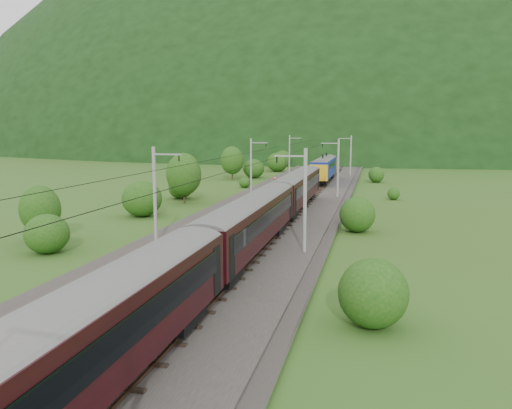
# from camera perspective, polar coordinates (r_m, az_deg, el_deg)

# --- Properties ---
(ground) EXTENTS (600.00, 600.00, 0.00)m
(ground) POSITION_cam_1_polar(r_m,az_deg,el_deg) (40.35, -3.27, -5.33)
(ground) COLOR #3D591C
(ground) RESTS_ON ground
(railbed) EXTENTS (14.00, 220.00, 0.30)m
(railbed) POSITION_cam_1_polar(r_m,az_deg,el_deg) (49.73, 0.10, -2.44)
(railbed) COLOR #38332D
(railbed) RESTS_ON ground
(track_left) EXTENTS (2.40, 220.00, 0.27)m
(track_left) POSITION_cam_1_polar(r_m,az_deg,el_deg) (50.30, -2.56, -2.07)
(track_left) COLOR #523723
(track_left) RESTS_ON railbed
(track_right) EXTENTS (2.40, 220.00, 0.27)m
(track_right) POSITION_cam_1_polar(r_m,az_deg,el_deg) (49.19, 2.82, -2.31)
(track_right) COLOR #523723
(track_right) RESTS_ON railbed
(catenary_left) EXTENTS (2.54, 192.28, 8.00)m
(catenary_left) POSITION_cam_1_polar(r_m,az_deg,el_deg) (71.81, -0.51, 4.53)
(catenary_left) COLOR gray
(catenary_left) RESTS_ON railbed
(catenary_right) EXTENTS (2.54, 192.28, 8.00)m
(catenary_right) POSITION_cam_1_polar(r_m,az_deg,el_deg) (69.82, 9.30, 4.29)
(catenary_right) COLOR gray
(catenary_right) RESTS_ON railbed
(overhead_wires) EXTENTS (4.83, 198.00, 0.03)m
(overhead_wires) POSITION_cam_1_polar(r_m,az_deg,el_deg) (48.86, 0.10, 5.58)
(overhead_wires) COLOR black
(overhead_wires) RESTS_ON ground
(mountain_main) EXTENTS (504.00, 360.00, 244.00)m
(mountain_main) POSITION_cam_1_polar(r_m,az_deg,el_deg) (297.79, 11.59, 6.71)
(mountain_main) COLOR black
(mountain_main) RESTS_ON ground
(mountain_ridge) EXTENTS (336.00, 280.00, 132.00)m
(mountain_ridge) POSITION_cam_1_polar(r_m,az_deg,el_deg) (362.26, -7.62, 7.15)
(mountain_ridge) COLOR black
(mountain_ridge) RESTS_ON ground
(train) EXTENTS (2.90, 115.86, 5.05)m
(train) POSITION_cam_1_polar(r_m,az_deg,el_deg) (37.31, -0.59, -1.06)
(train) COLOR black
(train) RESTS_ON ground
(hazard_post_near) EXTENTS (0.15, 0.15, 1.40)m
(hazard_post_near) POSITION_cam_1_polar(r_m,az_deg,el_deg) (73.76, 4.28, 1.88)
(hazard_post_near) COLOR red
(hazard_post_near) RESTS_ON railbed
(hazard_post_far) EXTENTS (0.17, 0.17, 1.61)m
(hazard_post_far) POSITION_cam_1_polar(r_m,az_deg,el_deg) (74.85, 5.18, 2.05)
(hazard_post_far) COLOR red
(hazard_post_far) RESTS_ON railbed
(signal) EXTENTS (0.23, 0.23, 2.06)m
(signal) POSITION_cam_1_polar(r_m,az_deg,el_deg) (76.04, 2.18, 2.49)
(signal) COLOR black
(signal) RESTS_ON railbed
(vegetation_left) EXTENTS (12.36, 140.83, 6.58)m
(vegetation_left) POSITION_cam_1_polar(r_m,az_deg,el_deg) (71.83, -6.82, 2.87)
(vegetation_left) COLOR #154713
(vegetation_left) RESTS_ON ground
(vegetation_right) EXTENTS (6.50, 99.33, 3.13)m
(vegetation_right) POSITION_cam_1_polar(r_m,az_deg,el_deg) (47.28, 12.85, -1.68)
(vegetation_right) COLOR #154713
(vegetation_right) RESTS_ON ground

